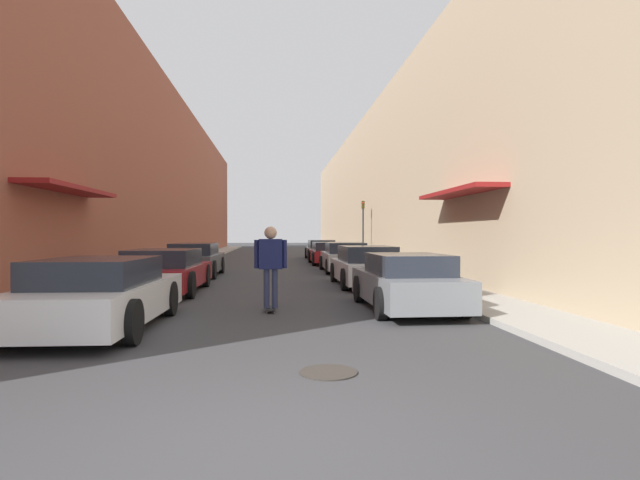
% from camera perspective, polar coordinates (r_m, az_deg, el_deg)
% --- Properties ---
extents(ground, '(130.88, 130.88, 0.00)m').
position_cam_1_polar(ground, '(27.65, -5.35, -2.77)').
color(ground, '#38383A').
extents(curb_strip_left, '(1.80, 59.49, 0.12)m').
position_cam_1_polar(curb_strip_left, '(33.97, -13.77, -2.04)').
color(curb_strip_left, '#A3A099').
rests_on(curb_strip_left, ground).
extents(curb_strip_right, '(1.80, 59.49, 0.12)m').
position_cam_1_polar(curb_strip_right, '(33.94, 3.15, -2.02)').
color(curb_strip_right, '#A3A099').
rests_on(curb_strip_right, ground).
extents(building_row_left, '(4.90, 59.49, 10.47)m').
position_cam_1_polar(building_row_left, '(34.67, -18.57, 6.56)').
color(building_row_left, brown).
rests_on(building_row_left, ground).
extents(building_row_right, '(4.90, 59.49, 9.39)m').
position_cam_1_polar(building_row_right, '(34.57, 7.94, 5.71)').
color(building_row_right, tan).
rests_on(building_row_right, ground).
extents(parked_car_left_0, '(2.00, 4.47, 1.26)m').
position_cam_1_polar(parked_car_left_0, '(9.59, -23.80, -5.70)').
color(parked_car_left_0, silver).
rests_on(parked_car_left_0, ground).
extents(parked_car_left_1, '(2.07, 4.71, 1.24)m').
position_cam_1_polar(parked_car_left_1, '(14.90, -17.28, -3.43)').
color(parked_car_left_1, maroon).
rests_on(parked_car_left_1, ground).
extents(parked_car_left_2, '(1.93, 4.64, 1.31)m').
position_cam_1_polar(parked_car_left_2, '(20.28, -14.09, -2.24)').
color(parked_car_left_2, '#515459').
rests_on(parked_car_left_2, ground).
extents(parked_car_right_0, '(1.85, 4.14, 1.24)m').
position_cam_1_polar(parked_car_right_0, '(11.20, 9.83, -4.81)').
color(parked_car_right_0, gray).
rests_on(parked_car_right_0, ground).
extents(parked_car_right_1, '(1.94, 4.40, 1.29)m').
position_cam_1_polar(parked_car_right_1, '(16.23, 5.26, -3.03)').
color(parked_car_right_1, silver).
rests_on(parked_car_right_1, ground).
extents(parked_car_right_2, '(1.94, 4.60, 1.30)m').
position_cam_1_polar(parked_car_right_2, '(22.03, 2.82, -2.02)').
color(parked_car_right_2, '#B7B7BC').
rests_on(parked_car_right_2, ground).
extents(parked_car_right_3, '(2.01, 4.70, 1.22)m').
position_cam_1_polar(parked_car_right_3, '(27.58, 0.97, -1.52)').
color(parked_car_right_3, maroon).
rests_on(parked_car_right_3, ground).
extents(parked_car_right_4, '(1.94, 4.54, 1.27)m').
position_cam_1_polar(parked_car_right_4, '(32.97, 0.11, -1.13)').
color(parked_car_right_4, '#515459').
rests_on(parked_car_right_4, ground).
extents(skateboarder, '(0.71, 0.78, 1.84)m').
position_cam_1_polar(skateboarder, '(10.84, -5.67, -2.18)').
color(skateboarder, black).
rests_on(skateboarder, ground).
extents(manhole_cover, '(0.70, 0.70, 0.02)m').
position_cam_1_polar(manhole_cover, '(6.23, 0.97, -14.87)').
color(manhole_cover, '#332D28').
rests_on(manhole_cover, ground).
extents(traffic_light, '(0.16, 0.22, 3.51)m').
position_cam_1_polar(traffic_light, '(29.70, 4.94, 1.88)').
color(traffic_light, '#2D2D2D').
rests_on(traffic_light, curb_strip_right).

